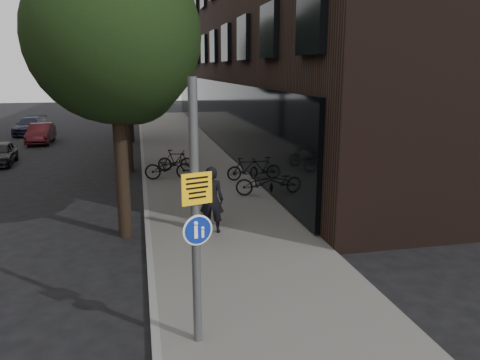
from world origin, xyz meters
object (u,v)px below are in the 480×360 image
object	(u,v)px
parked_bike_facade_near	(261,183)
parked_car_near	(0,153)
signpost	(195,216)
pedestrian	(211,200)

from	to	relation	value
parked_bike_facade_near	parked_car_near	world-z (taller)	parked_car_near
signpost	parked_car_near	distance (m)	18.69
pedestrian	parked_car_near	distance (m)	14.60
signpost	parked_car_near	bearing A→B (deg)	97.14
pedestrian	signpost	bearing A→B (deg)	95.52
pedestrian	parked_bike_facade_near	world-z (taller)	pedestrian
signpost	parked_bike_facade_near	size ratio (longest dim) A/B	2.39
parked_bike_facade_near	pedestrian	bearing A→B (deg)	160.79
pedestrian	parked_bike_facade_near	distance (m)	4.06
signpost	pedestrian	distance (m)	5.41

